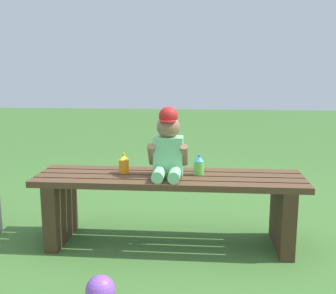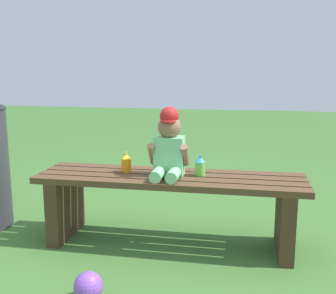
{
  "view_description": "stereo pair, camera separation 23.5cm",
  "coord_description": "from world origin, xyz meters",
  "px_view_note": "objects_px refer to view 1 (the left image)",
  "views": [
    {
      "loc": [
        0.19,
        -2.36,
        1.05
      ],
      "look_at": [
        -0.0,
        -0.05,
        0.6
      ],
      "focal_mm": 44.34,
      "sensor_mm": 36.0,
      "label": 1
    },
    {
      "loc": [
        0.42,
        -2.32,
        1.05
      ],
      "look_at": [
        -0.0,
        -0.05,
        0.6
      ],
      "focal_mm": 44.34,
      "sensor_mm": 36.0,
      "label": 2
    }
  ],
  "objects_px": {
    "sippy_cup_left": "(124,164)",
    "sippy_cup_right": "(199,165)",
    "park_bench": "(169,197)",
    "child_figure": "(168,146)",
    "toy_ball": "(100,290)"
  },
  "relations": [
    {
      "from": "sippy_cup_left",
      "to": "sippy_cup_right",
      "type": "xyz_separation_m",
      "value": [
        0.45,
        0.0,
        0.0
      ]
    },
    {
      "from": "park_bench",
      "to": "sippy_cup_right",
      "type": "xyz_separation_m",
      "value": [
        0.17,
        0.03,
        0.19
      ]
    },
    {
      "from": "park_bench",
      "to": "child_figure",
      "type": "distance_m",
      "value": 0.31
    },
    {
      "from": "sippy_cup_left",
      "to": "sippy_cup_right",
      "type": "distance_m",
      "value": 0.45
    },
    {
      "from": "park_bench",
      "to": "sippy_cup_left",
      "type": "height_order",
      "value": "sippy_cup_left"
    },
    {
      "from": "child_figure",
      "to": "sippy_cup_right",
      "type": "xyz_separation_m",
      "value": [
        0.18,
        0.04,
        -0.12
      ]
    },
    {
      "from": "sippy_cup_right",
      "to": "sippy_cup_left",
      "type": "bearing_deg",
      "value": 180.0
    },
    {
      "from": "child_figure",
      "to": "sippy_cup_left",
      "type": "xyz_separation_m",
      "value": [
        -0.27,
        0.04,
        -0.12
      ]
    },
    {
      "from": "sippy_cup_right",
      "to": "park_bench",
      "type": "bearing_deg",
      "value": -170.28
    },
    {
      "from": "sippy_cup_right",
      "to": "toy_ball",
      "type": "xyz_separation_m",
      "value": [
        -0.43,
        -0.71,
        -0.42
      ]
    },
    {
      "from": "park_bench",
      "to": "sippy_cup_right",
      "type": "bearing_deg",
      "value": 9.72
    },
    {
      "from": "child_figure",
      "to": "toy_ball",
      "type": "distance_m",
      "value": 0.89
    },
    {
      "from": "sippy_cup_right",
      "to": "toy_ball",
      "type": "distance_m",
      "value": 0.93
    },
    {
      "from": "sippy_cup_left",
      "to": "child_figure",
      "type": "bearing_deg",
      "value": -8.49
    },
    {
      "from": "child_figure",
      "to": "park_bench",
      "type": "bearing_deg",
      "value": 61.9
    }
  ]
}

